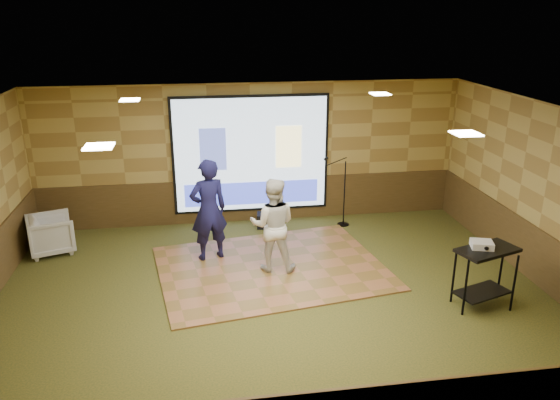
{
  "coord_description": "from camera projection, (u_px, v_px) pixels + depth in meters",
  "views": [
    {
      "loc": [
        -1.09,
        -7.72,
        4.45
      ],
      "look_at": [
        0.26,
        1.06,
        1.3
      ],
      "focal_mm": 35.0,
      "sensor_mm": 36.0,
      "label": 1
    }
  ],
  "objects": [
    {
      "name": "downlight_ne",
      "position": [
        380.0,
        94.0,
        9.83
      ],
      "size": [
        0.32,
        0.32,
        0.02
      ],
      "primitive_type": "cube",
      "color": "#FFE9BF",
      "rests_on": "room_shell"
    },
    {
      "name": "downlight_sw",
      "position": [
        99.0,
        146.0,
        6.13
      ],
      "size": [
        0.32,
        0.32,
        0.02
      ],
      "primitive_type": "cube",
      "color": "#FFE9BF",
      "rests_on": "room_shell"
    },
    {
      "name": "av_table",
      "position": [
        485.0,
        266.0,
        8.37
      ],
      "size": [
        0.94,
        0.49,
        0.99
      ],
      "rotation": [
        0.0,
        0.0,
        0.32
      ],
      "color": "black",
      "rests_on": "ground"
    },
    {
      "name": "room_shell",
      "position": [
        274.0,
        174.0,
        8.14
      ],
      "size": [
        9.04,
        7.04,
        3.02
      ],
      "color": "tan",
      "rests_on": "ground"
    },
    {
      "name": "wainscot_back",
      "position": [
        252.0,
        200.0,
        11.92
      ],
      "size": [
        9.0,
        0.04,
        0.95
      ],
      "primitive_type": "cube",
      "color": "#453317",
      "rests_on": "ground"
    },
    {
      "name": "player_left",
      "position": [
        209.0,
        210.0,
        9.88
      ],
      "size": [
        0.8,
        0.64,
        1.9
      ],
      "primitive_type": "imported",
      "rotation": [
        0.0,
        0.0,
        3.44
      ],
      "color": "#161544",
      "rests_on": "dance_floor"
    },
    {
      "name": "wainscot_right",
      "position": [
        533.0,
        253.0,
        9.32
      ],
      "size": [
        0.04,
        7.0,
        0.95
      ],
      "primitive_type": "cube",
      "color": "#453317",
      "rests_on": "ground"
    },
    {
      "name": "ground",
      "position": [
        274.0,
        298.0,
        8.84
      ],
      "size": [
        9.0,
        9.0,
        0.0
      ],
      "primitive_type": "plane",
      "color": "#2C3819",
      "rests_on": "ground"
    },
    {
      "name": "player_right",
      "position": [
        273.0,
        225.0,
        9.49
      ],
      "size": [
        0.93,
        0.79,
        1.69
      ],
      "primitive_type": "imported",
      "rotation": [
        0.0,
        0.0,
        2.94
      ],
      "color": "silver",
      "rests_on": "dance_floor"
    },
    {
      "name": "duffel_bag",
      "position": [
        269.0,
        220.0,
        11.64
      ],
      "size": [
        0.53,
        0.39,
        0.3
      ],
      "primitive_type": "cube",
      "rotation": [
        0.0,
        0.0,
        -0.13
      ],
      "color": "black",
      "rests_on": "ground"
    },
    {
      "name": "projector_screen",
      "position": [
        251.0,
        156.0,
        11.55
      ],
      "size": [
        3.32,
        0.06,
        2.52
      ],
      "color": "black",
      "rests_on": "room_shell"
    },
    {
      "name": "mic_stand",
      "position": [
        341.0,
        203.0,
        11.64
      ],
      "size": [
        0.6,
        0.25,
        1.54
      ],
      "rotation": [
        0.0,
        0.0,
        0.36
      ],
      "color": "black",
      "rests_on": "ground"
    },
    {
      "name": "dance_floor",
      "position": [
        272.0,
        268.0,
        9.83
      ],
      "size": [
        4.35,
        3.57,
        0.03
      ],
      "primitive_type": "cube",
      "rotation": [
        0.0,
        0.0,
        0.15
      ],
      "color": "#985D37",
      "rests_on": "ground"
    },
    {
      "name": "downlight_se",
      "position": [
        466.0,
        134.0,
        6.76
      ],
      "size": [
        0.32,
        0.32,
        0.02
      ],
      "primitive_type": "cube",
      "color": "#FFE9BF",
      "rests_on": "room_shell"
    },
    {
      "name": "projector",
      "position": [
        482.0,
        244.0,
        8.29
      ],
      "size": [
        0.38,
        0.34,
        0.11
      ],
      "primitive_type": "cube",
      "rotation": [
        0.0,
        0.0,
        -0.28
      ],
      "color": "silver",
      "rests_on": "av_table"
    },
    {
      "name": "downlight_nw",
      "position": [
        130.0,
        100.0,
        9.21
      ],
      "size": [
        0.32,
        0.32,
        0.02
      ],
      "primitive_type": "cube",
      "color": "#FFE9BF",
      "rests_on": "room_shell"
    },
    {
      "name": "banquet_chair",
      "position": [
        51.0,
        234.0,
        10.38
      ],
      "size": [
        1.01,
        1.0,
        0.74
      ],
      "primitive_type": "imported",
      "rotation": [
        0.0,
        0.0,
        1.89
      ],
      "color": "gray",
      "rests_on": "ground"
    }
  ]
}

